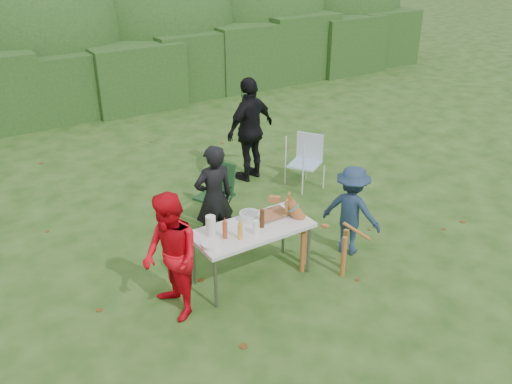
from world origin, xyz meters
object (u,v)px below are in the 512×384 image
folding_table (252,231)px  person_red_jacket (171,258)px  person_black_puffy (250,129)px  dog (325,237)px  lawn_chair (305,162)px  paper_towel_roll (211,226)px  mustard_bottle (240,231)px  beer_bottle (262,219)px  ketchup_bottle (225,230)px  camping_chair (214,193)px  person_cook (214,198)px  child (351,211)px

folding_table → person_red_jacket: 1.15m
person_black_puffy → dog: size_ratio=1.74×
dog → lawn_chair: dog is taller
person_black_puffy → lawn_chair: size_ratio=2.01×
person_black_puffy → paper_towel_roll: (-2.15, -2.53, -0.04)m
lawn_chair → mustard_bottle: size_ratio=4.55×
mustard_bottle → beer_bottle: size_ratio=0.83×
lawn_chair → mustard_bottle: mustard_bottle is taller
folding_table → person_black_puffy: bearing=58.1°
folding_table → lawn_chair: bearing=39.4°
ketchup_bottle → person_black_puffy: bearing=52.7°
camping_chair → lawn_chair: lawn_chair is taller
person_black_puffy → dog: (-0.76, -2.98, -0.42)m
dog → lawn_chair: (1.35, 2.18, -0.04)m
lawn_chair → mustard_bottle: 3.20m
lawn_chair → beer_bottle: bearing=9.4°
lawn_chair → person_red_jacket: bearing=-2.3°
person_cook → person_black_puffy: 2.40m
dog → beer_bottle: dog is taller
folding_table → child: bearing=-7.1°
child → camping_chair: bearing=5.0°
person_black_puffy → mustard_bottle: 3.37m
person_black_puffy → dog: person_black_puffy is taller
dog → beer_bottle: size_ratio=4.38×
person_black_puffy → camping_chair: size_ratio=2.06×
person_black_puffy → child: 2.84m
ketchup_bottle → camping_chair: bearing=65.7°
child → lawn_chair: bearing=-47.5°
dog → paper_towel_roll: paper_towel_roll is taller
child → ketchup_bottle: child is taller
mustard_bottle → paper_towel_roll: (-0.25, 0.25, 0.03)m
person_black_puffy → child: bearing=71.2°
paper_towel_roll → ketchup_bottle: bearing=-52.2°
mustard_bottle → folding_table: bearing=29.5°
person_red_jacket → ketchup_bottle: 0.74m
child → paper_towel_roll: 2.01m
person_cook → person_black_puffy: (1.67, 1.72, 0.15)m
folding_table → dog: bearing=-21.5°
dog → paper_towel_roll: bearing=26.7°
person_cook → dog: bearing=130.1°
person_cook → mustard_bottle: 1.08m
folding_table → child: child is taller
mustard_bottle → paper_towel_roll: paper_towel_roll is taller
person_cook → ketchup_bottle: person_cook is taller
beer_bottle → camping_chair: bearing=82.0°
lawn_chair → folding_table: bearing=7.1°
ketchup_bottle → lawn_chair: bearing=35.4°
person_black_puffy → folding_table: bearing=42.8°
camping_chair → lawn_chair: (1.88, 0.20, 0.01)m
beer_bottle → ketchup_bottle: bearing=177.9°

